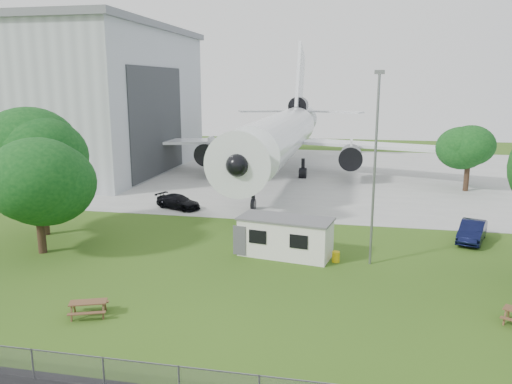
% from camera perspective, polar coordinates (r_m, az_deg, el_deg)
% --- Properties ---
extents(ground, '(160.00, 160.00, 0.00)m').
position_cam_1_polar(ground, '(28.32, -3.99, -11.34)').
color(ground, '#43691C').
extents(concrete_apron, '(120.00, 46.00, 0.03)m').
position_cam_1_polar(concrete_apron, '(64.38, 4.94, 2.15)').
color(concrete_apron, '#B7B7B2').
rests_on(concrete_apron, ground).
extents(hangar, '(43.00, 31.00, 18.55)m').
position_cam_1_polar(hangar, '(75.78, -25.43, 9.70)').
color(hangar, '#B2B7BC').
rests_on(hangar, ground).
extents(airliner, '(46.36, 47.73, 17.69)m').
position_cam_1_polar(airliner, '(61.80, 2.95, 6.67)').
color(airliner, white).
rests_on(airliner, ground).
extents(site_cabin, '(6.94, 3.74, 2.62)m').
position_cam_1_polar(site_cabin, '(33.52, 3.40, -5.12)').
color(site_cabin, silver).
rests_on(site_cabin, ground).
extents(picnic_west, '(2.21, 2.04, 0.76)m').
position_cam_1_polar(picnic_west, '(26.97, -18.53, -13.26)').
color(picnic_west, brown).
rests_on(picnic_west, ground).
extents(lamp_mast, '(0.16, 0.16, 12.00)m').
position_cam_1_polar(lamp_mast, '(31.66, 13.39, 2.26)').
color(lamp_mast, slate).
rests_on(lamp_mast, ground).
extents(tree_west_big, '(7.79, 7.79, 10.30)m').
position_cam_1_polar(tree_west_big, '(40.38, -23.58, 4.25)').
color(tree_west_big, '#382619').
rests_on(tree_west_big, ground).
extents(tree_west_small, '(7.36, 7.36, 8.49)m').
position_cam_1_polar(tree_west_small, '(36.24, -23.80, 0.86)').
color(tree_west_small, '#382619').
rests_on(tree_west_small, ground).
extents(tree_far_apron, '(5.45, 5.45, 7.47)m').
position_cam_1_polar(tree_far_apron, '(57.39, 23.19, 4.72)').
color(tree_far_apron, '#382619').
rests_on(tree_far_apron, ground).
extents(car_ne_sedan, '(3.00, 4.86, 1.51)m').
position_cam_1_polar(car_ne_sedan, '(39.80, 23.46, -4.16)').
color(car_ne_sedan, black).
rests_on(car_ne_sedan, ground).
extents(car_apron_van, '(4.80, 3.30, 1.29)m').
position_cam_1_polar(car_apron_van, '(46.50, -8.89, -1.13)').
color(car_apron_van, black).
rests_on(car_apron_van, ground).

